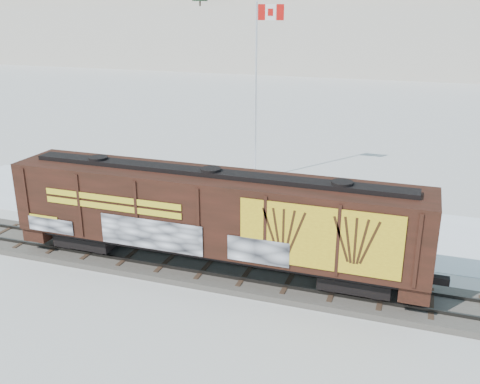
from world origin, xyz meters
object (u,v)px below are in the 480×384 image
at_px(flagpole, 257,117).
at_px(car_white, 150,201).
at_px(hopper_railcar, 212,214).
at_px(car_dark, 351,230).
at_px(car_silver, 144,187).

bearing_deg(flagpole, car_white, -114.05).
height_order(hopper_railcar, flagpole, flagpole).
relative_size(flagpole, car_dark, 2.90).
bearing_deg(car_silver, car_white, -118.94).
bearing_deg(car_dark, car_silver, 57.49).
height_order(car_silver, car_white, car_white).
xyz_separation_m(car_white, car_dark, (11.90, 0.06, -0.19)).
relative_size(car_silver, car_white, 0.90).
bearing_deg(flagpole, hopper_railcar, -80.52).
distance_m(car_silver, car_dark, 13.91).
xyz_separation_m(hopper_railcar, car_silver, (-8.12, 8.20, -2.21)).
distance_m(hopper_railcar, flagpole, 14.77).
distance_m(flagpole, car_white, 10.26).
height_order(car_white, car_dark, car_white).
distance_m(car_white, car_dark, 11.90).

